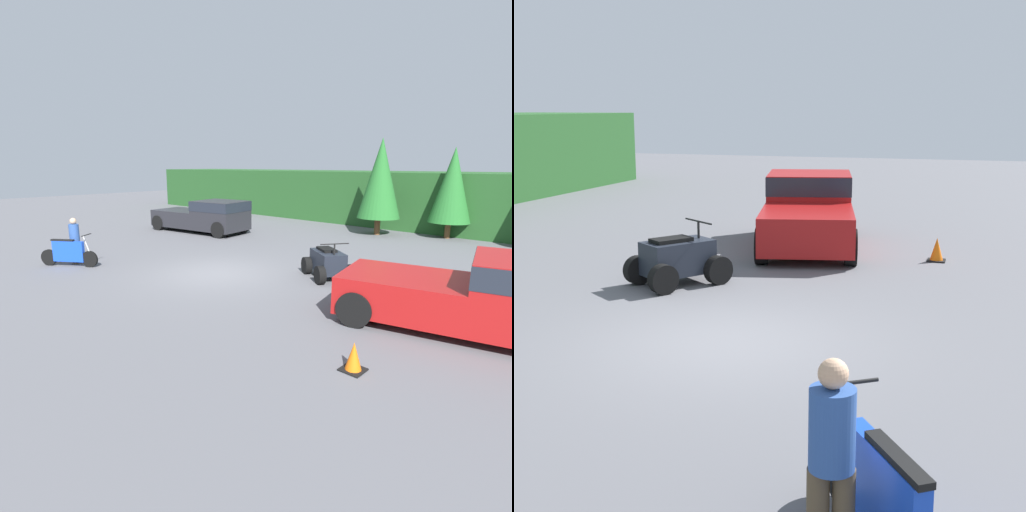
# 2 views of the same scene
# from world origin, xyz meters

# --- Properties ---
(ground_plane) EXTENTS (80.00, 80.00, 0.00)m
(ground_plane) POSITION_xyz_m (0.00, 0.00, 0.00)
(ground_plane) COLOR #5B5B60
(hillside_backdrop) EXTENTS (44.00, 6.00, 3.24)m
(hillside_backdrop) POSITION_xyz_m (0.00, 16.00, 1.62)
(hillside_backdrop) COLOR #235123
(hillside_backdrop) RESTS_ON ground_plane
(tree_left) EXTENTS (2.22, 2.22, 5.04)m
(tree_left) POSITION_xyz_m (0.32, 11.11, 2.97)
(tree_left) COLOR brown
(tree_left) RESTS_ON ground_plane
(tree_mid_left) EXTENTS (2.00, 2.00, 4.54)m
(tree_mid_left) POSITION_xyz_m (3.43, 12.57, 2.67)
(tree_mid_left) COLOR brown
(tree_mid_left) RESTS_ON ground_plane
(pickup_truck_red) EXTENTS (5.50, 3.33, 1.78)m
(pickup_truck_red) POSITION_xyz_m (8.08, 0.72, 0.95)
(pickup_truck_red) COLOR maroon
(pickup_truck_red) RESTS_ON ground_plane
(pickup_truck_second) EXTENTS (5.88, 3.06, 1.78)m
(pickup_truck_second) POSITION_xyz_m (-6.90, 5.31, 0.95)
(pickup_truck_second) COLOR #232328
(pickup_truck_second) RESTS_ON ground_plane
(dirt_bike) EXTENTS (1.91, 1.37, 1.22)m
(dirt_bike) POSITION_xyz_m (-4.68, -3.08, 0.50)
(dirt_bike) COLOR black
(dirt_bike) RESTS_ON ground_plane
(quad_atv) EXTENTS (2.23, 2.07, 1.26)m
(quad_atv) POSITION_xyz_m (3.10, 2.20, 0.49)
(quad_atv) COLOR black
(quad_atv) RESTS_ON ground_plane
(rider_person) EXTENTS (0.44, 0.44, 1.74)m
(rider_person) POSITION_xyz_m (-4.94, -2.71, 0.95)
(rider_person) COLOR brown
(rider_person) RESTS_ON ground_plane
(traffic_cone) EXTENTS (0.42, 0.42, 0.55)m
(traffic_cone) POSITION_xyz_m (6.91, -2.66, 0.25)
(traffic_cone) COLOR black
(traffic_cone) RESTS_ON ground_plane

